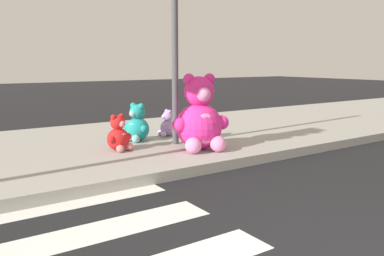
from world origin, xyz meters
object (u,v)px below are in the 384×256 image
(plush_lime, at_px, (195,128))
(plush_teal, at_px, (137,126))
(sign_pole, at_px, (175,42))
(plush_pink_large, at_px, (200,119))
(plush_lavender, at_px, (168,125))
(plush_red, at_px, (119,136))

(plush_lime, relative_size, plush_teal, 0.73)
(plush_lime, height_order, plush_teal, plush_teal)
(sign_pole, bearing_deg, plush_pink_large, -80.73)
(plush_pink_large, relative_size, plush_teal, 1.79)
(plush_teal, bearing_deg, plush_lavender, 9.33)
(plush_lavender, height_order, plush_teal, plush_teal)
(plush_red, bearing_deg, plush_pink_large, -29.80)
(sign_pole, bearing_deg, plush_lime, 21.05)
(sign_pole, distance_m, plush_teal, 1.61)
(plush_lavender, bearing_deg, plush_teal, -170.67)
(sign_pole, distance_m, plush_red, 1.78)
(plush_pink_large, bearing_deg, plush_teal, 114.17)
(sign_pole, xyz_separation_m, plush_lavender, (0.26, 0.71, -1.50))
(sign_pole, height_order, plush_lime, sign_pole)
(sign_pole, xyz_separation_m, plush_teal, (-0.43, 0.60, -1.43))
(plush_red, bearing_deg, plush_lime, 5.70)
(plush_lime, bearing_deg, plush_red, -174.30)
(plush_red, distance_m, plush_teal, 0.80)
(plush_pink_large, height_order, plush_teal, plush_pink_large)
(plush_pink_large, bearing_deg, plush_red, 150.20)
(plush_lavender, bearing_deg, plush_lime, -61.80)
(sign_pole, xyz_separation_m, plush_lime, (0.53, 0.20, -1.50))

